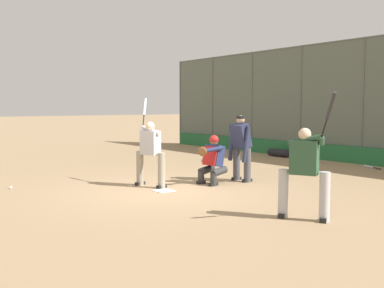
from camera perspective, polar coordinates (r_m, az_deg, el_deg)
The scene contains 14 objects.
ground_plane at distance 10.70m, azimuth -3.61°, elevation -5.96°, with size 160.00×160.00×0.00m, color #9E7F5B.
home_plate_marker at distance 10.70m, azimuth -3.61°, elevation -5.93°, with size 0.43×0.43×0.01m, color white.
backstop_fence at distance 16.62m, azimuth 20.90°, elevation 5.44°, with size 21.54×0.08×4.36m.
padding_wall at distance 16.62m, azimuth 20.52°, elevation -1.38°, with size 21.03×0.18×0.58m, color #236638.
bleachers_beyond at distance 20.47m, azimuth 15.44°, elevation 0.13°, with size 15.02×1.95×1.16m.
batter_at_plate at distance 11.18m, azimuth -5.33°, elevation -0.93°, with size 1.13×0.56×2.21m.
catcher_behind_plate at distance 11.53m, azimuth 2.56°, elevation -1.89°, with size 0.70×0.81×1.26m.
umpire_home at distance 11.99m, azimuth 6.22°, elevation -0.24°, with size 0.72×0.43×1.76m.
batter_on_deck at distance 8.14m, azimuth 14.10°, elevation -3.19°, with size 1.18×0.62×2.24m.
spare_bat_third_base_side at distance 14.84m, azimuth 13.63°, elevation -2.92°, with size 0.79×0.46×0.07m.
spare_bat_first_base_side at distance 15.71m, azimuth 21.67°, elevation -2.71°, with size 0.82×0.41×0.07m.
fielding_glove_on_dirt at distance 19.89m, azimuth 3.40°, elevation -0.80°, with size 0.27×0.21×0.10m.
baseball_loose at distance 11.76m, azimuth -22.04°, elevation -5.15°, with size 0.07×0.07×0.07m, color white.
equipment_bag_dugout_side at distance 18.12m, azimuth 10.94°, elevation -1.10°, with size 1.12×0.31×0.31m.
Camera 1 is at (-8.73, 5.86, 2.01)m, focal length 42.00 mm.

